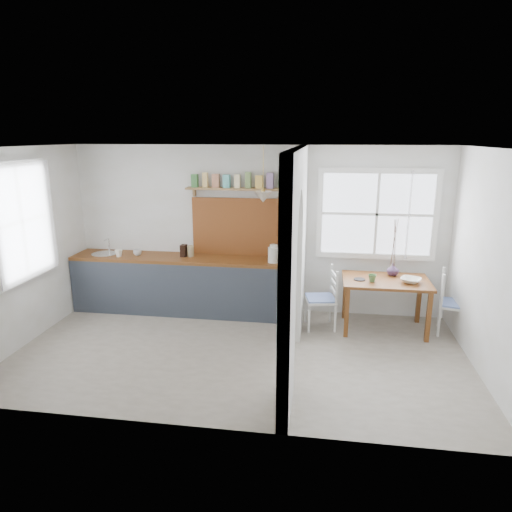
# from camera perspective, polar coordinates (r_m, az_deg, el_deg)

# --- Properties ---
(floor) EXTENTS (5.80, 3.20, 0.01)m
(floor) POSITION_cam_1_polar(r_m,az_deg,el_deg) (6.07, -2.08, -11.95)
(floor) COLOR gray
(floor) RESTS_ON ground
(ceiling) EXTENTS (5.80, 3.20, 0.01)m
(ceiling) POSITION_cam_1_polar(r_m,az_deg,el_deg) (5.42, -2.34, 13.41)
(ceiling) COLOR white
(ceiling) RESTS_ON walls
(walls) EXTENTS (5.81, 3.21, 2.60)m
(walls) POSITION_cam_1_polar(r_m,az_deg,el_deg) (5.60, -2.20, -0.00)
(walls) COLOR white
(walls) RESTS_ON floor
(partition) EXTENTS (0.12, 3.20, 2.60)m
(partition) POSITION_cam_1_polar(r_m,az_deg,el_deg) (5.54, 5.03, 1.39)
(partition) COLOR white
(partition) RESTS_ON floor
(kitchen_window) EXTENTS (0.10, 1.16, 1.50)m
(kitchen_window) POSITION_cam_1_polar(r_m,az_deg,el_deg) (6.67, -27.31, 3.84)
(kitchen_window) COLOR white
(kitchen_window) RESTS_ON walls
(nook_window) EXTENTS (1.76, 0.10, 1.30)m
(nook_window) POSITION_cam_1_polar(r_m,az_deg,el_deg) (7.02, 14.87, 5.05)
(nook_window) COLOR white
(nook_window) RESTS_ON walls
(counter) EXTENTS (3.50, 0.60, 0.90)m
(counter) POSITION_cam_1_polar(r_m,az_deg,el_deg) (7.35, -8.93, -3.40)
(counter) COLOR brown
(counter) RESTS_ON floor
(sink) EXTENTS (0.40, 0.40, 0.02)m
(sink) POSITION_cam_1_polar(r_m,az_deg,el_deg) (7.68, -18.42, 0.19)
(sink) COLOR silver
(sink) RESTS_ON counter
(backsplash) EXTENTS (1.65, 0.03, 0.90)m
(backsplash) POSITION_cam_1_polar(r_m,az_deg,el_deg) (7.14, -1.50, 3.66)
(backsplash) COLOR brown
(backsplash) RESTS_ON walls
(shelf) EXTENTS (1.75, 0.20, 0.21)m
(shelf) POSITION_cam_1_polar(r_m,az_deg,el_deg) (6.96, -1.66, 8.88)
(shelf) COLOR olive
(shelf) RESTS_ON walls
(pendant_lamp) EXTENTS (0.26, 0.26, 0.16)m
(pendant_lamp) POSITION_cam_1_polar(r_m,az_deg,el_deg) (6.58, 0.89, 7.39)
(pendant_lamp) COLOR beige
(pendant_lamp) RESTS_ON ceiling
(utensil_rail) EXTENTS (0.02, 0.50, 0.02)m
(utensil_rail) POSITION_cam_1_polar(r_m,az_deg,el_deg) (6.36, 4.70, 3.16)
(utensil_rail) COLOR silver
(utensil_rail) RESTS_ON partition
(dining_table) EXTENTS (1.21, 0.81, 0.75)m
(dining_table) POSITION_cam_1_polar(r_m,az_deg,el_deg) (6.85, 15.73, -5.88)
(dining_table) COLOR brown
(dining_table) RESTS_ON floor
(chair_left) EXTENTS (0.48, 0.48, 0.91)m
(chair_left) POSITION_cam_1_polar(r_m,az_deg,el_deg) (6.70, 8.06, -5.21)
(chair_left) COLOR silver
(chair_left) RESTS_ON floor
(chair_right) EXTENTS (0.50, 0.50, 0.91)m
(chair_right) POSITION_cam_1_polar(r_m,az_deg,el_deg) (7.00, 23.65, -5.44)
(chair_right) COLOR silver
(chair_right) RESTS_ON floor
(kettle) EXTENTS (0.25, 0.22, 0.27)m
(kettle) POSITION_cam_1_polar(r_m,az_deg,el_deg) (6.78, 2.22, 0.33)
(kettle) COLOR silver
(kettle) RESTS_ON counter
(mug_a) EXTENTS (0.15, 0.15, 0.11)m
(mug_a) POSITION_cam_1_polar(r_m,az_deg,el_deg) (7.42, -16.78, 0.33)
(mug_a) COLOR white
(mug_a) RESTS_ON counter
(mug_b) EXTENTS (0.16, 0.16, 0.10)m
(mug_b) POSITION_cam_1_polar(r_m,az_deg,el_deg) (7.42, -14.60, 0.45)
(mug_b) COLOR silver
(mug_b) RESTS_ON counter
(knife_block) EXTENTS (0.09, 0.12, 0.19)m
(knife_block) POSITION_cam_1_polar(r_m,az_deg,el_deg) (7.20, -9.02, 0.67)
(knife_block) COLOR black
(knife_block) RESTS_ON counter
(jar) EXTENTS (0.14, 0.14, 0.17)m
(jar) POSITION_cam_1_polar(r_m,az_deg,el_deg) (7.19, -8.18, 0.60)
(jar) COLOR tan
(jar) RESTS_ON counter
(towel_magenta) EXTENTS (0.02, 0.03, 0.57)m
(towel_magenta) POSITION_cam_1_polar(r_m,az_deg,el_deg) (6.77, 4.27, -6.50)
(towel_magenta) COLOR #A9326C
(towel_magenta) RESTS_ON counter
(towel_orange) EXTENTS (0.02, 0.03, 0.55)m
(towel_orange) POSITION_cam_1_polar(r_m,az_deg,el_deg) (6.77, 4.26, -6.73)
(towel_orange) COLOR orange
(towel_orange) RESTS_ON counter
(bowl) EXTENTS (0.36, 0.36, 0.07)m
(bowl) POSITION_cam_1_polar(r_m,az_deg,el_deg) (6.69, 18.78, -2.89)
(bowl) COLOR white
(bowl) RESTS_ON dining_table
(table_cup) EXTENTS (0.14, 0.14, 0.10)m
(table_cup) POSITION_cam_1_polar(r_m,az_deg,el_deg) (6.57, 14.33, -2.70)
(table_cup) COLOR #507E46
(table_cup) RESTS_ON dining_table
(plate) EXTENTS (0.20, 0.20, 0.01)m
(plate) POSITION_cam_1_polar(r_m,az_deg,el_deg) (6.63, 12.82, -2.86)
(plate) COLOR black
(plate) RESTS_ON dining_table
(vase) EXTENTS (0.23, 0.23, 0.18)m
(vase) POSITION_cam_1_polar(r_m,az_deg,el_deg) (6.92, 16.74, -1.63)
(vase) COLOR #402A48
(vase) RESTS_ON dining_table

